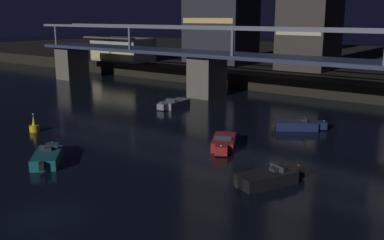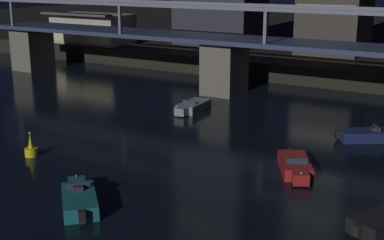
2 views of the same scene
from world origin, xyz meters
The scene contains 9 objects.
ground_plane centered at (0.00, 0.00, 0.00)m, with size 400.00×400.00×0.00m, color black.
river_bridge centered at (0.00, 35.17, 4.27)m, with size 92.46×6.40×9.38m.
waterfront_pavilion centered at (-43.15, 47.09, 4.44)m, with size 12.40×7.40×4.70m.
speedboat_near_center centered at (0.45, 16.82, 0.41)m, with size 3.53×4.89×1.16m.
speedboat_mid_left centered at (-7.91, 5.68, 0.41)m, with size 4.44×4.34×1.16m.
speedboat_mid_center centered at (7.23, 11.89, 0.41)m, with size 3.29×4.99×1.16m.
speedboat_mid_right centered at (2.84, 26.21, 0.41)m, with size 4.78×3.82×1.16m.
speedboat_far_left centered at (-13.43, 26.99, 0.41)m, with size 2.03×5.22×1.16m.
channel_buoy centered at (-16.61, 10.22, 0.48)m, with size 0.90×0.90×1.76m.
Camera 1 is at (19.46, -12.27, 10.62)m, focal length 40.72 mm.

